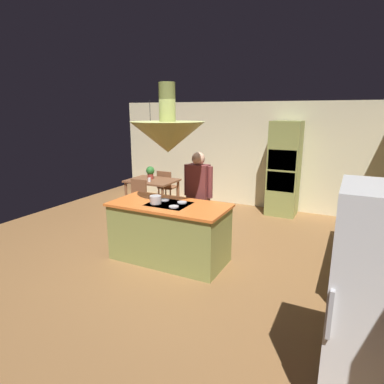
{
  "coord_description": "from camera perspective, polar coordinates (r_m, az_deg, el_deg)",
  "views": [
    {
      "loc": [
        2.5,
        -4.41,
        2.34
      ],
      "look_at": [
        0.1,
        0.4,
        1.0
      ],
      "focal_mm": 30.63,
      "sensor_mm": 36.0,
      "label": 1
    }
  ],
  "objects": [
    {
      "name": "ground",
      "position": [
        5.58,
        -2.81,
        -10.8
      ],
      "size": [
        8.16,
        8.16,
        0.0
      ],
      "primitive_type": "plane",
      "color": "olive"
    },
    {
      "name": "wall_back",
      "position": [
        8.31,
        8.88,
        6.48
      ],
      "size": [
        6.8,
        0.1,
        2.55
      ],
      "primitive_type": "cube",
      "color": "beige",
      "rests_on": "ground"
    },
    {
      "name": "kitchen_island",
      "position": [
        5.24,
        -3.95,
        -6.94
      ],
      "size": [
        1.85,
        0.91,
        0.95
      ],
      "color": "#8C934C",
      "rests_on": "ground"
    },
    {
      "name": "counter_run_right",
      "position": [
        5.35,
        28.68,
        -8.19
      ],
      "size": [
        0.73,
        2.56,
        0.93
      ],
      "color": "#8C934C",
      "rests_on": "ground"
    },
    {
      "name": "oven_tower",
      "position": [
        7.69,
        15.71,
        3.9
      ],
      "size": [
        0.66,
        0.62,
        2.12
      ],
      "color": "#8C934C",
      "rests_on": "ground"
    },
    {
      "name": "refrigerator",
      "position": [
        2.89,
        30.1,
        -17.43
      ],
      "size": [
        0.72,
        0.74,
        1.84
      ],
      "color": "white",
      "rests_on": "ground"
    },
    {
      "name": "dining_table",
      "position": [
        7.76,
        -6.94,
        1.38
      ],
      "size": [
        1.12,
        0.83,
        0.76
      ],
      "color": "brown",
      "rests_on": "ground"
    },
    {
      "name": "person_at_island",
      "position": [
        5.63,
        1.08,
        -0.21
      ],
      "size": [
        0.53,
        0.22,
        1.67
      ],
      "color": "tan",
      "rests_on": "ground"
    },
    {
      "name": "range_hood",
      "position": [
        4.91,
        -4.25,
        9.83
      ],
      "size": [
        1.1,
        1.1,
        1.0
      ],
      "color": "#8C934C"
    },
    {
      "name": "pendant_light_over_table",
      "position": [
        7.59,
        -7.22,
        10.28
      ],
      "size": [
        0.32,
        0.32,
        0.82
      ],
      "color": "beige"
    },
    {
      "name": "chair_facing_island",
      "position": [
        7.29,
        -9.66,
        -0.78
      ],
      "size": [
        0.4,
        0.4,
        0.87
      ],
      "color": "brown",
      "rests_on": "ground"
    },
    {
      "name": "chair_by_back_wall",
      "position": [
        8.32,
        -4.5,
        1.21
      ],
      "size": [
        0.4,
        0.4,
        0.87
      ],
      "rotation": [
        0.0,
        0.0,
        3.14
      ],
      "color": "brown",
      "rests_on": "ground"
    },
    {
      "name": "potted_plant_on_table",
      "position": [
        7.82,
        -7.27,
        3.49
      ],
      "size": [
        0.2,
        0.2,
        0.3
      ],
      "color": "#99382D",
      "rests_on": "dining_table"
    },
    {
      "name": "cup_on_table",
      "position": [
        7.53,
        -7.46,
        2.12
      ],
      "size": [
        0.07,
        0.07,
        0.09
      ],
      "primitive_type": "cylinder",
      "color": "white",
      "rests_on": "dining_table"
    },
    {
      "name": "canister_flour",
      "position": [
        4.58,
        29.64,
        -4.5
      ],
      "size": [
        0.12,
        0.12,
        0.2
      ],
      "primitive_type": "cylinder",
      "color": "#E0B78C",
      "rests_on": "counter_run_right"
    },
    {
      "name": "canister_sugar",
      "position": [
        4.76,
        29.52,
        -4.17
      ],
      "size": [
        0.14,
        0.14,
        0.14
      ],
      "primitive_type": "cylinder",
      "color": "silver",
      "rests_on": "counter_run_right"
    },
    {
      "name": "canister_tea",
      "position": [
        4.93,
        29.47,
        -3.35
      ],
      "size": [
        0.12,
        0.12,
        0.18
      ],
      "primitive_type": "cylinder",
      "color": "silver",
      "rests_on": "counter_run_right"
    },
    {
      "name": "microwave_on_counter",
      "position": [
        5.91,
        29.15,
        -0.18
      ],
      "size": [
        0.46,
        0.36,
        0.28
      ],
      "primitive_type": "cube",
      "color": "#232326",
      "rests_on": "counter_run_right"
    },
    {
      "name": "cooking_pot_on_cooktop",
      "position": [
        5.05,
        -6.36,
        -1.32
      ],
      "size": [
        0.18,
        0.18,
        0.12
      ],
      "primitive_type": "cylinder",
      "color": "#B2B2B7",
      "rests_on": "kitchen_island"
    }
  ]
}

